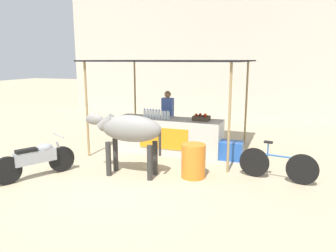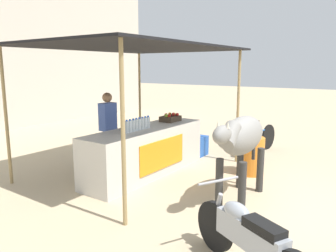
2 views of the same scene
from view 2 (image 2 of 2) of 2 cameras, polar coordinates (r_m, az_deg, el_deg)
ground_plane at (r=5.76m, az=13.98°, el=-12.07°), size 60.00×60.00×0.00m
stall_counter at (r=6.66m, az=-3.78°, el=-4.38°), size 3.00×0.82×0.96m
stall_awning at (r=6.64m, az=-6.07°, el=12.79°), size 4.20×3.20×2.56m
water_bottle_row at (r=6.24m, az=-5.52°, el=0.20°), size 0.79×0.07×0.25m
fruit_crate at (r=7.31m, az=0.44°, el=1.40°), size 0.44×0.32×0.18m
vendor_behind_counter at (r=6.85m, az=-10.36°, el=-0.94°), size 0.34×0.22×1.65m
cooler_box at (r=8.09m, az=4.72°, el=-3.51°), size 0.60×0.44×0.48m
water_barrel at (r=6.89m, az=14.23°, el=-5.02°), size 0.53×0.53×0.76m
cow at (r=5.34m, az=12.56°, el=-2.14°), size 1.84×0.62×1.44m
motorcycle_parked at (r=3.63m, az=13.84°, el=-18.49°), size 0.95×1.64×0.90m
bicycle_leaning at (r=8.65m, az=15.58°, el=-2.22°), size 1.65×0.27×0.85m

